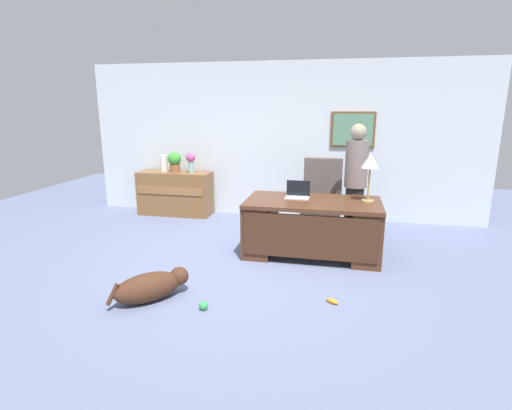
# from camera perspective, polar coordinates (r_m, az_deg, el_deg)

# --- Properties ---
(ground_plane) EXTENTS (12.00, 12.00, 0.00)m
(ground_plane) POSITION_cam_1_polar(r_m,az_deg,el_deg) (4.99, -1.32, -9.18)
(ground_plane) COLOR slate
(back_wall) EXTENTS (7.00, 0.16, 2.70)m
(back_wall) POSITION_cam_1_polar(r_m,az_deg,el_deg) (7.16, 3.60, 9.09)
(back_wall) COLOR silver
(back_wall) RESTS_ON ground_plane
(desk) EXTENTS (1.76, 0.94, 0.75)m
(desk) POSITION_cam_1_polar(r_m,az_deg,el_deg) (5.38, 7.99, -2.96)
(desk) COLOR #4C2B19
(desk) RESTS_ON ground_plane
(credenza) EXTENTS (1.33, 0.50, 0.79)m
(credenza) POSITION_cam_1_polar(r_m,az_deg,el_deg) (7.50, -11.42, 1.67)
(credenza) COLOR brown
(credenza) RESTS_ON ground_plane
(armchair) EXTENTS (0.60, 0.59, 1.16)m
(armchair) POSITION_cam_1_polar(r_m,az_deg,el_deg) (6.37, 9.33, 0.61)
(armchair) COLOR #564C47
(armchair) RESTS_ON ground_plane
(person_standing) EXTENTS (0.32, 0.32, 1.72)m
(person_standing) POSITION_cam_1_polar(r_m,az_deg,el_deg) (5.92, 13.99, 3.16)
(person_standing) COLOR #262323
(person_standing) RESTS_ON ground_plane
(dog_lying) EXTENTS (0.70, 0.71, 0.30)m
(dog_lying) POSITION_cam_1_polar(r_m,az_deg,el_deg) (4.34, -14.74, -11.14)
(dog_lying) COLOR #472819
(dog_lying) RESTS_ON ground_plane
(laptop) EXTENTS (0.32, 0.22, 0.22)m
(laptop) POSITION_cam_1_polar(r_m,az_deg,el_deg) (5.46, 5.96, 1.65)
(laptop) COLOR #B2B5BA
(laptop) RESTS_ON desk
(desk_lamp) EXTENTS (0.22, 0.22, 0.63)m
(desk_lamp) POSITION_cam_1_polar(r_m,az_deg,el_deg) (5.30, 15.97, 5.63)
(desk_lamp) COLOR #9E8447
(desk_lamp) RESTS_ON desk
(vase_with_flowers) EXTENTS (0.17, 0.17, 0.36)m
(vase_with_flowers) POSITION_cam_1_polar(r_m,az_deg,el_deg) (7.27, -9.29, 6.39)
(vase_with_flowers) COLOR #88BDB2
(vase_with_flowers) RESTS_ON credenza
(vase_empty) EXTENTS (0.14, 0.14, 0.30)m
(vase_empty) POSITION_cam_1_polar(r_m,az_deg,el_deg) (7.49, -12.98, 5.79)
(vase_empty) COLOR silver
(vase_empty) RESTS_ON credenza
(potted_plant) EXTENTS (0.24, 0.24, 0.36)m
(potted_plant) POSITION_cam_1_polar(r_m,az_deg,el_deg) (7.39, -11.53, 6.16)
(potted_plant) COLOR brown
(potted_plant) RESTS_ON credenza
(dog_toy_ball) EXTENTS (0.09, 0.09, 0.09)m
(dog_toy_ball) POSITION_cam_1_polar(r_m,az_deg,el_deg) (4.10, -7.50, -14.05)
(dog_toy_ball) COLOR green
(dog_toy_ball) RESTS_ON ground_plane
(dog_toy_bone) EXTENTS (0.15, 0.12, 0.05)m
(dog_toy_bone) POSITION_cam_1_polar(r_m,az_deg,el_deg) (4.27, 10.81, -13.31)
(dog_toy_bone) COLOR orange
(dog_toy_bone) RESTS_ON ground_plane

